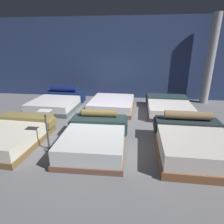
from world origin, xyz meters
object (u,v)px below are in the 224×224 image
Objects in this scene: bed_0 at (12,135)px; support_pillar at (210,61)px; price_sign at (48,135)px; bed_3 at (57,102)px; bed_4 at (112,105)px; bed_2 at (193,143)px; bed_1 at (95,137)px; bed_5 at (169,107)px.

bed_0 is 7.50m from support_pillar.
bed_3 is at bearing 108.88° from price_sign.
support_pillar reaches higher than price_sign.
bed_0 is 2.92m from bed_3.
bed_0 is 2.03× the size of price_sign.
support_pillar is at bearing 22.61° from bed_4.
support_pillar is (1.58, 4.27, 1.48)m from bed_2.
bed_3 is 0.61× the size of support_pillar.
bed_0 is 0.57× the size of support_pillar.
bed_1 reaches higher than bed_0.
bed_0 is 1.06m from price_sign.
bed_3 is 2.17m from bed_4.
bed_1 is at bearing -132.08° from support_pillar.
price_sign reaches higher than bed_0.
bed_1 is 1.05× the size of bed_4.
bed_4 is 0.56× the size of support_pillar.
bed_3 reaches higher than bed_5.
bed_3 is 3.26m from price_sign.
bed_2 reaches higher than bed_1.
price_sign is at bearing -108.06° from bed_4.
bed_4 is (2.15, 2.91, -0.02)m from bed_0.
bed_4 is at bearing 70.06° from price_sign.
price_sign reaches higher than bed_2.
bed_2 is 4.78m from support_pillar.
price_sign is 0.28× the size of support_pillar.
bed_3 is (-0.02, 2.92, 0.00)m from bed_0.
support_pillar reaches higher than bed_5.
bed_5 is at bearing 1.67° from bed_3.
bed_2 is at bearing -110.34° from support_pillar.
price_sign reaches higher than bed_4.
bed_1 is 0.59× the size of support_pillar.
bed_3 is 4.27m from bed_5.
bed_5 is at bearing 51.02° from bed_1.
bed_1 is 2.11× the size of price_sign.
bed_0 is 5.15m from bed_5.
price_sign is at bearing -6.54° from bed_0.
bed_0 is 2.10m from bed_1.
bed_3 is 6.30m from support_pillar.
price_sign is (-3.31, -0.24, 0.10)m from bed_2.
bed_5 is 4.45m from price_sign.
bed_2 is at bearing -2.30° from bed_1.
bed_5 is (4.27, -0.00, -0.02)m from bed_3.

